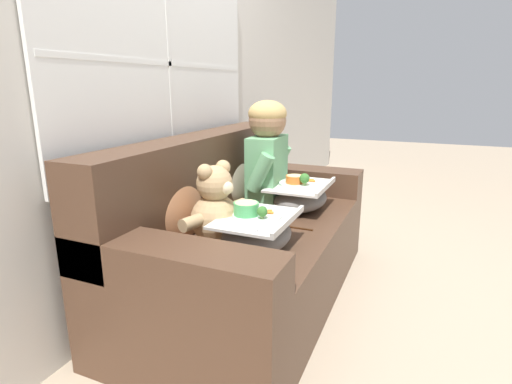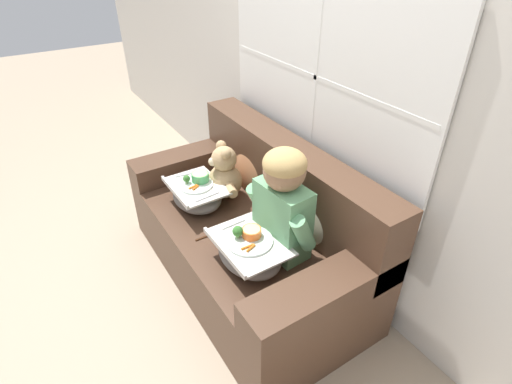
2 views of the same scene
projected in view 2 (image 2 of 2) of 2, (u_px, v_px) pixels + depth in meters
The scene contains 9 objects.
ground_plane at pixel (245, 273), 2.70m from camera, with size 14.00×14.00×0.00m, color tan.
wall_back_with_window at pixel (323, 68), 2.22m from camera, with size 8.00×0.08×2.60m.
couch at pixel (252, 233), 2.54m from camera, with size 1.72×0.87×0.89m.
throw_pillow_behind_child at pixel (311, 213), 2.25m from camera, with size 0.37×0.18×0.38m.
throw_pillow_behind_teddy at pixel (251, 165), 2.70m from camera, with size 0.38×0.18×0.39m.
child_figure at pixel (283, 199), 2.06m from camera, with size 0.45×0.23×0.63m.
teddy_bear at pixel (224, 175), 2.61m from camera, with size 0.41×0.29×0.38m.
lap_tray_child at pixel (249, 251), 2.11m from camera, with size 0.43×0.32×0.23m.
lap_tray_teddy at pixel (197, 194), 2.56m from camera, with size 0.40×0.31×0.22m.
Camera 2 is at (1.68, -0.98, 1.95)m, focal length 28.00 mm.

